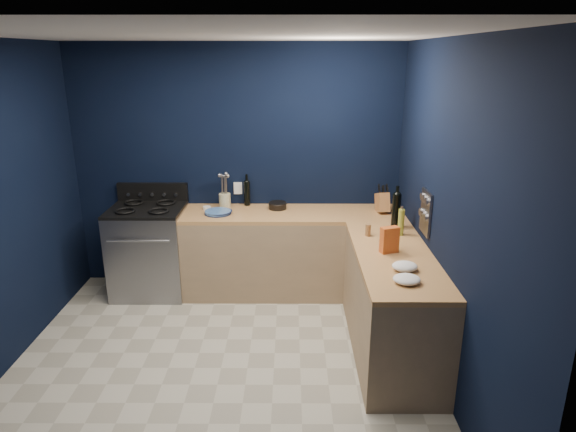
{
  "coord_description": "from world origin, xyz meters",
  "views": [
    {
      "loc": [
        0.57,
        -3.55,
        2.48
      ],
      "look_at": [
        0.55,
        1.0,
        1.0
      ],
      "focal_mm": 31.24,
      "sensor_mm": 36.0,
      "label": 1
    }
  ],
  "objects_px": {
    "gas_range": "(150,252)",
    "plate_stack": "(218,212)",
    "utensil_crock": "(225,201)",
    "knife_block": "(382,203)",
    "crouton_bag": "(389,240)"
  },
  "relations": [
    {
      "from": "gas_range",
      "to": "plate_stack",
      "type": "distance_m",
      "value": 0.88
    },
    {
      "from": "plate_stack",
      "to": "knife_block",
      "type": "xyz_separation_m",
      "value": [
        1.71,
        0.08,
        0.08
      ]
    },
    {
      "from": "utensil_crock",
      "to": "knife_block",
      "type": "relative_size",
      "value": 0.77
    },
    {
      "from": "plate_stack",
      "to": "gas_range",
      "type": "bearing_deg",
      "value": 176.65
    },
    {
      "from": "knife_block",
      "to": "crouton_bag",
      "type": "distance_m",
      "value": 1.13
    },
    {
      "from": "gas_range",
      "to": "utensil_crock",
      "type": "relative_size",
      "value": 5.99
    },
    {
      "from": "knife_block",
      "to": "crouton_bag",
      "type": "relative_size",
      "value": 0.91
    },
    {
      "from": "gas_range",
      "to": "utensil_crock",
      "type": "bearing_deg",
      "value": 13.13
    },
    {
      "from": "gas_range",
      "to": "utensil_crock",
      "type": "distance_m",
      "value": 0.97
    },
    {
      "from": "utensil_crock",
      "to": "knife_block",
      "type": "distance_m",
      "value": 1.67
    },
    {
      "from": "plate_stack",
      "to": "utensil_crock",
      "type": "xyz_separation_m",
      "value": [
        0.05,
        0.23,
        0.06
      ]
    },
    {
      "from": "crouton_bag",
      "to": "utensil_crock",
      "type": "bearing_deg",
      "value": 120.31
    },
    {
      "from": "utensil_crock",
      "to": "crouton_bag",
      "type": "bearing_deg",
      "value": -39.86
    },
    {
      "from": "plate_stack",
      "to": "knife_block",
      "type": "height_order",
      "value": "knife_block"
    },
    {
      "from": "knife_block",
      "to": "utensil_crock",
      "type": "bearing_deg",
      "value": 167.58
    }
  ]
}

